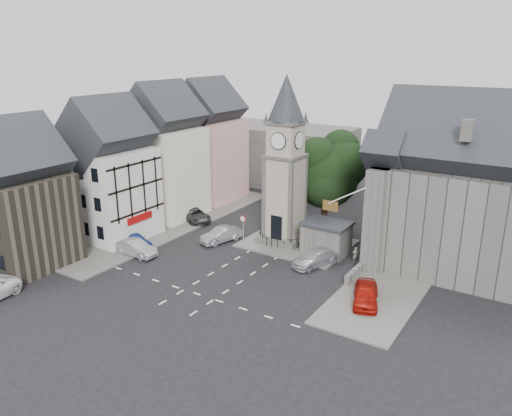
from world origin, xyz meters
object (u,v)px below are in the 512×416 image
Objects in this scene: car_east_red at (366,294)px; stone_shelter at (326,238)px; clock_tower at (285,162)px; pedestrian at (355,255)px; car_west_blue at (135,240)px.

stone_shelter is at bearing 113.07° from car_east_red.
clock_tower is 15.71m from car_east_red.
clock_tower reaches higher than pedestrian.
stone_shelter is 18.41m from car_west_blue.
stone_shelter is 1.07× the size of car_west_blue.
car_west_blue is at bearing -9.81° from pedestrian.
stone_shelter reaches higher than car_west_blue.
clock_tower is at bearing -42.44° from car_west_blue.
clock_tower is 3.78× the size of stone_shelter.
clock_tower is 8.15m from stone_shelter.
car_west_blue is (-16.30, -8.51, -0.86)m from stone_shelter.
car_east_red is (23.00, 1.22, 0.08)m from car_west_blue.
clock_tower reaches higher than car_east_red.
car_east_red is 7.53m from pedestrian.
pedestrian is (19.50, 7.89, 0.06)m from car_west_blue.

